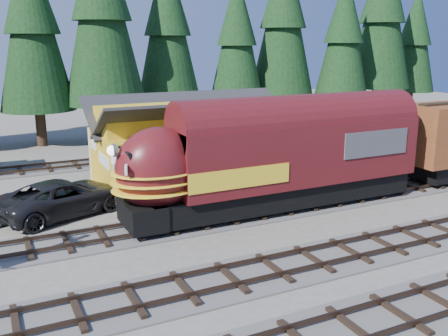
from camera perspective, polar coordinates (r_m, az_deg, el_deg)
name	(u,v)px	position (r m, az deg, el deg)	size (l,w,h in m)	color
ground	(298,242)	(21.92, 8.40, -8.34)	(120.00, 120.00, 0.00)	#6B665B
track_siding	(402,188)	(30.99, 19.65, -2.18)	(68.00, 3.20, 0.33)	#4C4947
track_spur	(17,172)	(35.64, -22.60, -0.39)	(32.00, 3.20, 0.33)	#4C4947
depot	(200,135)	(29.99, -2.72, 3.81)	(12.80, 7.00, 5.30)	gold
conifer_backdrop	(179,19)	(44.62, -5.22, 16.59)	(80.48, 22.69, 16.91)	black
locomotive	(269,162)	(24.79, 5.13, 0.68)	(16.27, 3.23, 4.42)	black
pickup_truck_a	(64,197)	(25.93, -17.84, -3.22)	(2.96, 6.42, 1.78)	black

